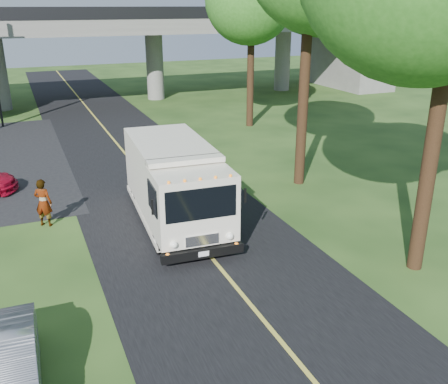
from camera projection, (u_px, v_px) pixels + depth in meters
ground at (269, 327)px, 12.35m from camera, size 120.00×120.00×0.00m
road at (159, 194)px, 20.97m from camera, size 7.00×90.00×0.02m
lane_line at (159, 194)px, 20.97m from camera, size 0.12×90.00×0.01m
overpass at (78, 45)px, 38.35m from camera, size 54.00×10.00×7.30m
step_van at (175, 182)px, 17.76m from camera, size 2.98×7.09×2.91m
silver_sedan at (3, 371)px, 9.95m from camera, size 1.45×3.96×1.30m
pedestrian at (43, 203)px, 17.75m from camera, size 0.77×0.70×1.76m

